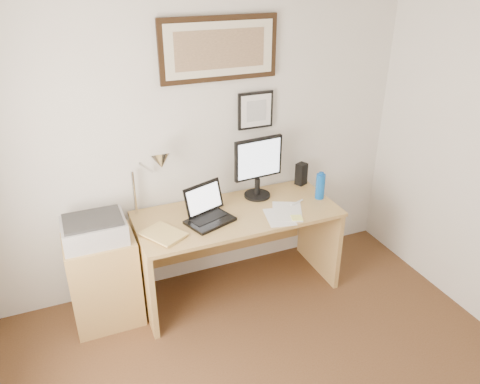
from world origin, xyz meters
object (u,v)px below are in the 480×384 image
book (152,241)px  printer (94,230)px  water_bottle (320,186)px  desk (234,232)px  lcd_monitor (258,165)px  side_cabinet (105,280)px  laptop (208,213)px

book → printer: 0.43m
water_bottle → desk: water_bottle is taller
book → lcd_monitor: bearing=20.0°
water_bottle → desk: (-0.73, 0.12, -0.34)m
side_cabinet → laptop: size_ratio=1.82×
lcd_monitor → printer: size_ratio=1.18×
book → laptop: laptop is taller
water_bottle → desk: 0.81m
book → printer: (-0.37, 0.22, 0.06)m
water_bottle → side_cabinet: bearing=177.3°
printer → lcd_monitor: bearing=6.0°
desk → side_cabinet: bearing=-178.1°
book → printer: bearing=149.4°
side_cabinet → laptop: (0.82, -0.06, 0.44)m
book → laptop: size_ratio=0.75×
water_bottle → book: size_ratio=0.72×
side_cabinet → water_bottle: (1.80, -0.08, 0.49)m
desk → printer: bearing=-177.9°
lcd_monitor → printer: bearing=-174.0°
water_bottle → printer: bearing=177.5°
book → printer: printer is taller
laptop → printer: size_ratio=0.91×
desk → laptop: laptop is taller
laptop → lcd_monitor: (0.51, 0.20, 0.23)m
laptop → lcd_monitor: size_ratio=0.77×
side_cabinet → book: size_ratio=2.44×
laptop → lcd_monitor: lcd_monitor is taller
book → laptop: (0.47, 0.16, 0.05)m
desk → lcd_monitor: (0.26, 0.10, 0.53)m
desk → laptop: size_ratio=3.99×
water_bottle → book: water_bottle is taller
laptop → printer: (-0.84, 0.06, 0.01)m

